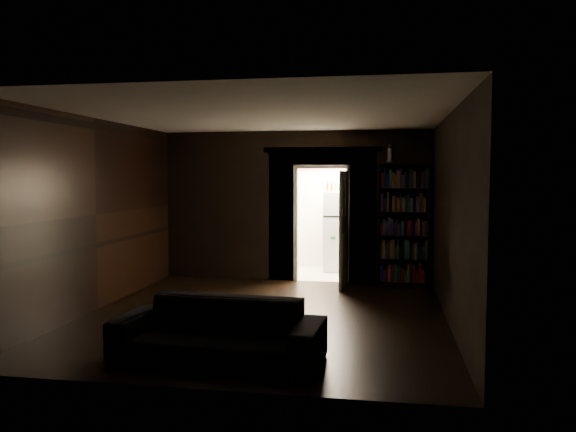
# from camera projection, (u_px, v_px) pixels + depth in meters

# --- Properties ---
(ground) EXTENTS (5.50, 5.50, 0.00)m
(ground) POSITION_uv_depth(u_px,v_px,m) (264.00, 316.00, 7.85)
(ground) COLOR black
(ground) RESTS_ON ground
(room_walls) EXTENTS (5.02, 5.61, 2.84)m
(room_walls) POSITION_uv_depth(u_px,v_px,m) (277.00, 194.00, 8.79)
(room_walls) COLOR black
(room_walls) RESTS_ON ground
(kitchen_alcove) EXTENTS (2.20, 1.80, 2.60)m
(kitchen_alcove) POSITION_uv_depth(u_px,v_px,m) (328.00, 213.00, 11.49)
(kitchen_alcove) COLOR beige
(kitchen_alcove) RESTS_ON ground
(sofa) EXTENTS (2.26, 1.09, 0.85)m
(sofa) POSITION_uv_depth(u_px,v_px,m) (218.00, 321.00, 5.93)
(sofa) COLOR black
(sofa) RESTS_ON ground
(bookshelf) EXTENTS (0.94, 0.47, 2.20)m
(bookshelf) POSITION_uv_depth(u_px,v_px,m) (403.00, 225.00, 9.99)
(bookshelf) COLOR black
(bookshelf) RESTS_ON ground
(refrigerator) EXTENTS (0.95, 0.92, 1.65)m
(refrigerator) POSITION_uv_depth(u_px,v_px,m) (342.00, 231.00, 11.62)
(refrigerator) COLOR silver
(refrigerator) RESTS_ON ground
(door) EXTENTS (0.11, 0.85, 2.05)m
(door) POSITION_uv_depth(u_px,v_px,m) (344.00, 229.00, 9.89)
(door) COLOR silver
(door) RESTS_ON ground
(figurine) EXTENTS (0.11, 0.11, 0.33)m
(figurine) POSITION_uv_depth(u_px,v_px,m) (390.00, 154.00, 10.00)
(figurine) COLOR white
(figurine) RESTS_ON bookshelf
(bottles) EXTENTS (0.58, 0.13, 0.23)m
(bottles) POSITION_uv_depth(u_px,v_px,m) (340.00, 186.00, 11.54)
(bottles) COLOR black
(bottles) RESTS_ON refrigerator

